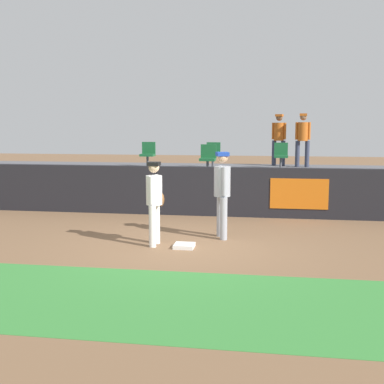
% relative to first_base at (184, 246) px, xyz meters
% --- Properties ---
extents(ground_plane, '(60.00, 60.00, 0.00)m').
position_rel_first_base_xyz_m(ground_plane, '(-0.11, 0.16, -0.04)').
color(ground_plane, brown).
extents(grass_foreground_strip, '(18.00, 2.80, 0.01)m').
position_rel_first_base_xyz_m(grass_foreground_strip, '(-0.11, -3.03, -0.04)').
color(grass_foreground_strip, '#388438').
rests_on(grass_foreground_strip, ground_plane).
extents(first_base, '(0.40, 0.40, 0.08)m').
position_rel_first_base_xyz_m(first_base, '(0.00, 0.00, 0.00)').
color(first_base, white).
rests_on(first_base, ground_plane).
extents(player_fielder_home, '(0.34, 0.54, 1.72)m').
position_rel_first_base_xyz_m(player_fielder_home, '(-0.64, 0.13, 0.95)').
color(player_fielder_home, white).
rests_on(player_fielder_home, ground_plane).
extents(player_runner_visitor, '(0.45, 0.51, 1.88)m').
position_rel_first_base_xyz_m(player_runner_visitor, '(0.66, 0.99, 1.05)').
color(player_runner_visitor, '#9EA3AD').
rests_on(player_runner_visitor, ground_plane).
extents(field_wall, '(18.00, 0.26, 1.33)m').
position_rel_first_base_xyz_m(field_wall, '(-0.10, 3.63, 0.63)').
color(field_wall, black).
rests_on(field_wall, ground_plane).
extents(bleacher_platform, '(18.00, 4.80, 1.04)m').
position_rel_first_base_xyz_m(bleacher_platform, '(-0.11, 6.20, 0.48)').
color(bleacher_platform, '#59595E').
rests_on(bleacher_platform, ground_plane).
extents(seat_back_center, '(0.46, 0.44, 0.84)m').
position_rel_first_base_xyz_m(seat_back_center, '(-0.22, 6.87, 1.47)').
color(seat_back_center, '#4C4C51').
rests_on(seat_back_center, bleacher_platform).
extents(seat_back_right, '(0.44, 0.44, 0.84)m').
position_rel_first_base_xyz_m(seat_back_right, '(2.02, 6.87, 1.47)').
color(seat_back_right, '#4C4C51').
rests_on(seat_back_right, bleacher_platform).
extents(seat_back_left, '(0.46, 0.44, 0.84)m').
position_rel_first_base_xyz_m(seat_back_left, '(-2.45, 6.87, 1.47)').
color(seat_back_left, '#4C4C51').
rests_on(seat_back_left, bleacher_platform).
extents(seat_front_center, '(0.46, 0.44, 0.84)m').
position_rel_first_base_xyz_m(seat_front_center, '(-0.16, 5.07, 1.47)').
color(seat_front_center, '#4C4C51').
rests_on(seat_front_center, bleacher_platform).
extents(spectator_hooded, '(0.49, 0.41, 1.78)m').
position_rel_first_base_xyz_m(spectator_hooded, '(1.96, 7.95, 2.03)').
color(spectator_hooded, '#33384C').
rests_on(spectator_hooded, bleacher_platform).
extents(spectator_capped, '(0.50, 0.37, 1.80)m').
position_rel_first_base_xyz_m(spectator_capped, '(2.75, 7.56, 2.04)').
color(spectator_capped, '#33384C').
rests_on(spectator_capped, bleacher_platform).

